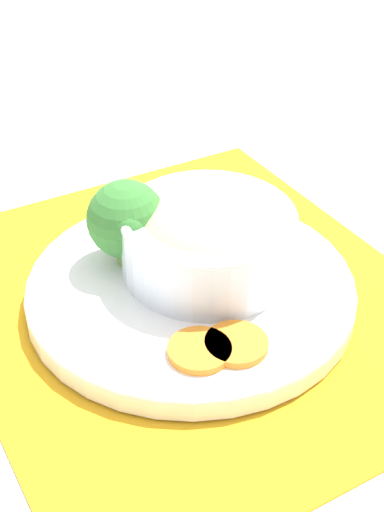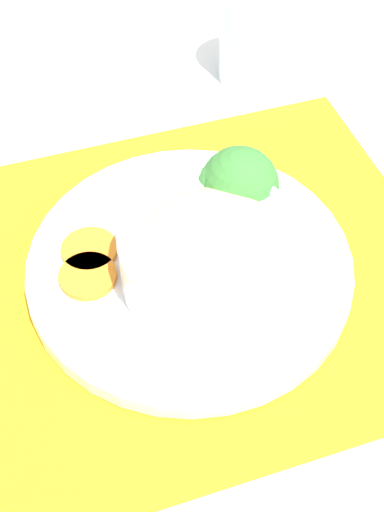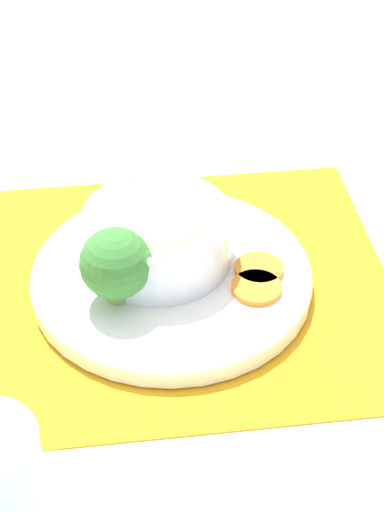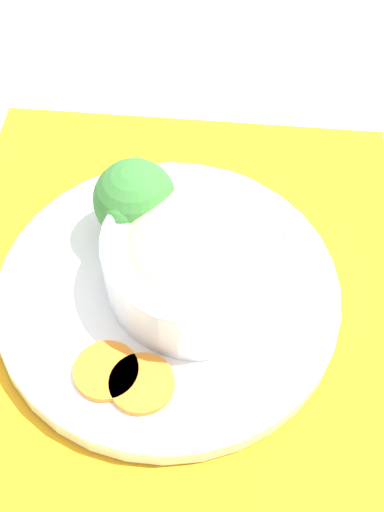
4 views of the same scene
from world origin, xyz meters
name	(u,v)px [view 1 (image 1 of 4)]	position (x,y,z in m)	size (l,w,h in m)	color
ground_plane	(191,301)	(0.00, 0.00, 0.00)	(4.00, 4.00, 0.00)	white
placemat	(191,299)	(0.00, 0.00, 0.00)	(0.48, 0.42, 0.00)	orange
plate	(191,287)	(0.00, 0.00, 0.02)	(0.28, 0.28, 0.02)	white
bowl	(208,235)	(0.01, -0.02, 0.05)	(0.15, 0.15, 0.07)	silver
broccoli_floret	(126,220)	(0.06, 0.03, 0.06)	(0.07, 0.07, 0.08)	#759E51
carrot_slice_near	(200,350)	(-0.08, 0.04, 0.02)	(0.05, 0.05, 0.01)	orange
carrot_slice_middle	(236,344)	(-0.09, 0.02, 0.02)	(0.05, 0.05, 0.01)	orange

